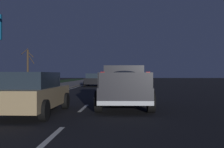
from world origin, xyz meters
name	(u,v)px	position (x,y,z in m)	size (l,w,h in m)	color
ground	(106,87)	(27.00, 0.00, 0.00)	(144.00, 144.00, 0.00)	black
sidewalk_shoulder	(55,87)	(27.00, 5.70, 0.06)	(108.00, 4.00, 0.12)	slate
grass_verge	(10,87)	(27.00, 10.70, 0.00)	(108.00, 6.00, 0.01)	#1E3819
lane_markings	(85,87)	(28.61, 2.55, 0.00)	(108.00, 3.54, 0.01)	silver
pickup_truck	(124,85)	(9.88, -1.75, 0.98)	(5.44, 2.31, 1.87)	#232328
sedan_black	(94,80)	(30.42, 1.75, 0.78)	(4.42, 2.06, 1.54)	black
sedan_tan	(32,93)	(7.50, 1.66, 0.78)	(4.43, 2.06, 1.54)	#9E845B
sedan_white	(123,80)	(30.56, -1.85, 0.78)	(4.43, 2.08, 1.54)	silver
sedan_blue	(99,79)	(38.24, 1.68, 0.78)	(4.44, 2.09, 1.54)	navy
bare_tree_far	(28,66)	(34.40, 11.35, 2.60)	(1.97, 1.24, 5.05)	#423323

